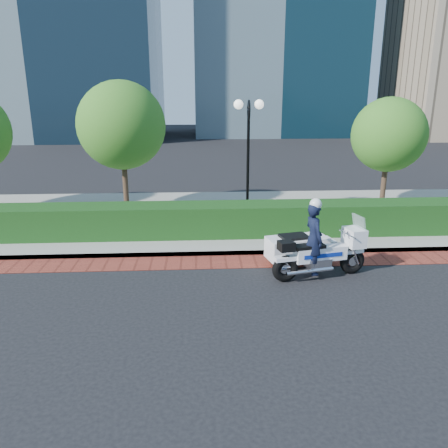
{
  "coord_description": "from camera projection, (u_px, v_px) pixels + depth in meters",
  "views": [
    {
      "loc": [
        -0.71,
        -9.92,
        4.52
      ],
      "look_at": [
        -0.03,
        1.89,
        1.0
      ],
      "focal_mm": 35.0,
      "sensor_mm": 36.0,
      "label": 1
    }
  ],
  "objects": [
    {
      "name": "hedge_main",
      "position": [
        222.0,
        219.0,
        14.08
      ],
      "size": [
        18.0,
        1.2,
        1.0
      ],
      "primitive_type": "cube",
      "color": "black",
      "rests_on": "sidewalk"
    },
    {
      "name": "brick_strip",
      "position": [
        226.0,
        262.0,
        12.25
      ],
      "size": [
        60.0,
        1.0,
        0.01
      ],
      "primitive_type": "cube",
      "color": "maroon",
      "rests_on": "ground"
    },
    {
      "name": "ground",
      "position": [
        229.0,
        284.0,
        10.82
      ],
      "size": [
        120.0,
        120.0,
        0.0
      ],
      "primitive_type": "plane",
      "color": "black",
      "rests_on": "ground"
    },
    {
      "name": "police_motorcycle",
      "position": [
        310.0,
        247.0,
        11.35
      ],
      "size": [
        2.57,
        1.85,
        2.1
      ],
      "rotation": [
        0.0,
        0.0,
        0.23
      ],
      "color": "black",
      "rests_on": "ground"
    },
    {
      "name": "lamppost",
      "position": [
        248.0,
        142.0,
        15.01
      ],
      "size": [
        1.02,
        0.7,
        4.21
      ],
      "color": "black",
      "rests_on": "sidewalk"
    },
    {
      "name": "tree_c",
      "position": [
        389.0,
        135.0,
        16.53
      ],
      "size": [
        2.8,
        2.8,
        4.3
      ],
      "color": "#332319",
      "rests_on": "sidewalk"
    },
    {
      "name": "sidewalk",
      "position": [
        219.0,
        217.0,
        16.54
      ],
      "size": [
        60.0,
        8.0,
        0.15
      ],
      "primitive_type": "cube",
      "color": "gray",
      "rests_on": "ground"
    },
    {
      "name": "tree_b",
      "position": [
        122.0,
        126.0,
        15.87
      ],
      "size": [
        3.2,
        3.2,
        4.89
      ],
      "color": "#332319",
      "rests_on": "sidewalk"
    }
  ]
}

